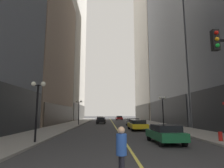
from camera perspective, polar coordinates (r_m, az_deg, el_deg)
ground_plane at (r=39.37m, az=0.41°, el=-12.03°), size 200.00×200.00×0.00m
sidewalk_left at (r=39.93m, az=-11.76°, el=-11.69°), size 4.50×78.00×0.15m
sidewalk_right at (r=40.51m, az=12.41°, el=-11.63°), size 4.50×78.00×0.15m
lane_centre_stripe at (r=39.37m, az=0.41°, el=-12.02°), size 0.16×70.00×0.01m
building_left_mid at (r=43.93m, az=-22.81°, el=9.52°), size 13.40×24.00×31.12m
building_left_far at (r=77.18m, az=-14.99°, el=22.02°), size 15.34×26.00×83.04m
building_right_far at (r=71.72m, az=14.74°, el=11.73°), size 15.82×26.00×54.30m
car_green at (r=14.47m, az=15.86°, el=-14.20°), size 1.98×4.17×1.32m
car_yellow at (r=24.63m, az=7.70°, el=-12.13°), size 2.01×4.73×1.32m
car_grey at (r=32.04m, az=6.34°, el=-11.39°), size 1.94×4.81×1.32m
car_black at (r=40.17m, az=-3.27°, el=-10.93°), size 1.99×4.47×1.32m
car_maroon at (r=49.42m, az=-3.62°, el=-10.55°), size 1.86×4.56×1.32m
car_red at (r=60.22m, az=2.17°, el=-10.27°), size 2.08×4.15×1.32m
pedestrian_in_blue_hoodie at (r=6.23m, az=2.90°, el=-19.37°), size 0.41×0.41×1.71m
street_lamp_left_near at (r=14.57m, az=-21.75°, el=-3.86°), size 1.06×0.36×4.43m
street_lamp_left_far at (r=34.42m, az=-10.06°, el=-6.92°), size 1.06×0.36×4.43m
street_lamp_right_mid at (r=27.08m, az=15.20°, el=-6.23°), size 1.06×0.36×4.43m
fire_hydrant_right at (r=16.19m, az=30.19°, el=-13.89°), size 0.28×0.28×0.80m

